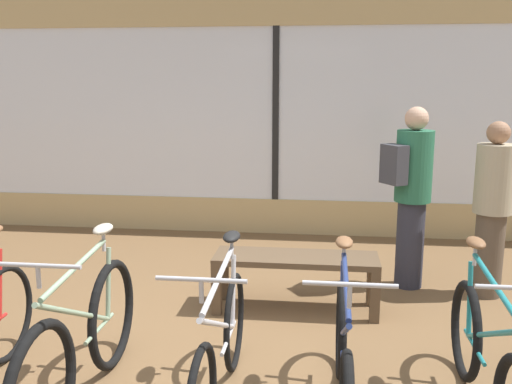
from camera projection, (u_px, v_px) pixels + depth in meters
name	position (u px, v px, depth m)	size (l,w,h in m)	color
ground_plane	(226.00, 379.00, 3.81)	(24.00, 24.00, 0.00)	brown
shop_back_wall	(276.00, 106.00, 7.10)	(12.00, 0.08, 3.20)	tan
bicycle_center_left	(82.00, 343.00, 3.45)	(0.46, 1.76, 1.06)	black
bicycle_center	(221.00, 350.00, 3.41)	(0.46, 1.73, 1.02)	black
bicycle_center_right	(343.00, 359.00, 3.33)	(0.46, 1.66, 1.01)	black
bicycle_right	(487.00, 363.00, 3.29)	(0.46, 1.71, 1.01)	black
display_bench	(296.00, 266.00, 4.89)	(1.40, 0.44, 0.49)	brown
customer_near_rack	(492.00, 207.00, 5.13)	(0.36, 0.36, 1.61)	brown
customer_by_window	(411.00, 192.00, 5.34)	(0.56, 0.51, 1.72)	#2D2D38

